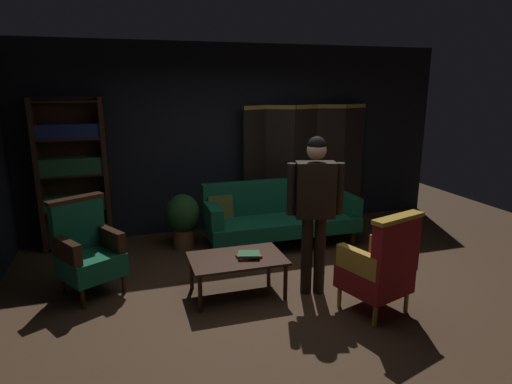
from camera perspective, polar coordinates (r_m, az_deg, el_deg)
name	(u,v)px	position (r m, az deg, el deg)	size (l,w,h in m)	color
ground_plane	(278,294)	(4.82, 2.92, -13.28)	(10.00, 10.00, 0.00)	#3D2819
back_wall	(224,139)	(6.68, -4.25, 7.02)	(7.20, 0.10, 2.80)	black
folding_screen	(305,163)	(6.96, 6.50, 3.79)	(2.13, 0.24, 1.90)	black
bookshelf	(73,171)	(6.34, -22.93, 2.57)	(0.90, 0.32, 2.05)	black
velvet_couch	(280,213)	(6.09, 3.12, -2.77)	(2.12, 0.78, 0.88)	black
coffee_table	(237,261)	(4.67, -2.51, -9.11)	(1.00, 0.64, 0.42)	black
armchair_gilt_accent	(380,266)	(4.43, 16.03, -9.35)	(0.72, 0.72, 1.04)	#B78E33
armchair_wing_left	(87,250)	(5.00, -21.35, -7.06)	(0.79, 0.79, 1.04)	black
standing_figure	(315,202)	(4.53, 7.76, -1.25)	(0.57, 0.31, 1.70)	black
potted_plant	(183,218)	(6.00, -9.59, -3.34)	(0.47, 0.47, 0.76)	brown
book_red_leather	(249,256)	(4.64, -0.94, -8.46)	(0.25, 0.15, 0.03)	maroon
book_green_cloth	(249,254)	(4.63, -0.94, -8.17)	(0.23, 0.18, 0.02)	#1E4C28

